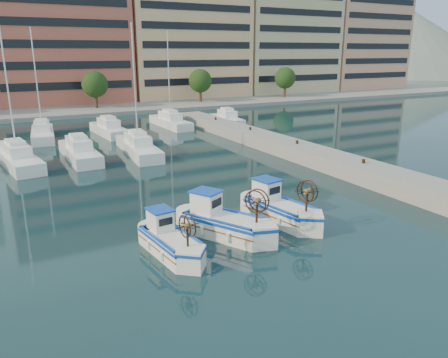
{
  "coord_description": "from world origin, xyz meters",
  "views": [
    {
      "loc": [
        -10.76,
        -16.67,
        9.13
      ],
      "look_at": [
        1.48,
        6.27,
        1.5
      ],
      "focal_mm": 35.0,
      "sensor_mm": 36.0,
      "label": 1
    }
  ],
  "objects": [
    {
      "name": "ground",
      "position": [
        0.0,
        0.0,
        0.0
      ],
      "size": [
        300.0,
        300.0,
        0.0
      ],
      "primitive_type": "plane",
      "color": "#17373D",
      "rests_on": "ground"
    },
    {
      "name": "quay",
      "position": [
        13.0,
        8.0,
        0.6
      ],
      "size": [
        3.0,
        60.0,
        1.2
      ],
      "primitive_type": "cube",
      "color": "gray",
      "rests_on": "ground"
    },
    {
      "name": "waterfront",
      "position": [
        9.23,
        65.04,
        11.1
      ],
      "size": [
        180.0,
        40.0,
        25.6
      ],
      "color": "gray",
      "rests_on": "ground"
    },
    {
      "name": "hill_east",
      "position": [
        140.0,
        110.0,
        0.0
      ],
      "size": [
        160.0,
        160.0,
        50.0
      ],
      "primitive_type": "cone",
      "color": "slate",
      "rests_on": "ground"
    },
    {
      "name": "yacht_marina",
      "position": [
        -3.99,
        27.28,
        0.53
      ],
      "size": [
        35.62,
        23.21,
        11.5
      ],
      "color": "white",
      "rests_on": "ground"
    },
    {
      "name": "fishing_boat_a",
      "position": [
        -4.18,
        1.03,
        0.68
      ],
      "size": [
        2.02,
        4.02,
        2.46
      ],
      "rotation": [
        0.0,
        0.0,
        0.11
      ],
      "color": "white",
      "rests_on": "ground"
    },
    {
      "name": "fishing_boat_b",
      "position": [
        -1.02,
        1.67,
        0.78
      ],
      "size": [
        3.69,
        4.69,
        2.84
      ],
      "rotation": [
        0.0,
        0.0,
        0.49
      ],
      "color": "white",
      "rests_on": "ground"
    },
    {
      "name": "fishing_boat_c",
      "position": [
        2.67,
        1.99,
        0.77
      ],
      "size": [
        2.59,
        4.63,
        2.81
      ],
      "rotation": [
        0.0,
        0.0,
        0.18
      ],
      "color": "white",
      "rests_on": "ground"
    }
  ]
}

